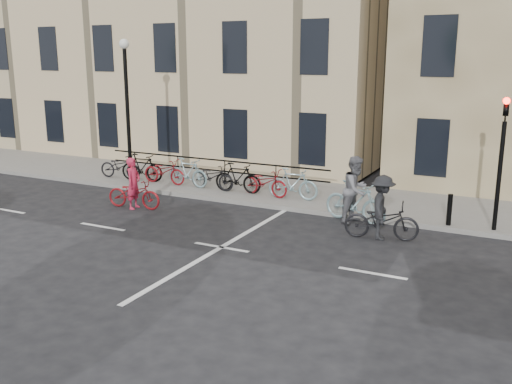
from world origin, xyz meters
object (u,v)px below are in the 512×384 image
at_px(lamp_post, 127,94).
at_px(cyclist_pink, 134,191).
at_px(traffic_light, 502,148).
at_px(cyclist_dark, 382,214).
at_px(cyclist_grey, 356,196).

xyz_separation_m(lamp_post, cyclist_pink, (2.00, -2.32, -2.91)).
bearing_deg(traffic_light, cyclist_dark, -146.88).
xyz_separation_m(lamp_post, cyclist_dark, (10.00, -1.82, -2.79)).
bearing_deg(cyclist_grey, cyclist_pink, 118.93).
bearing_deg(cyclist_pink, traffic_light, -85.51).
bearing_deg(cyclist_grey, lamp_post, 101.07).
relative_size(cyclist_pink, cyclist_dark, 0.93).
bearing_deg(cyclist_dark, cyclist_pink, 82.18).
distance_m(lamp_post, cyclist_pink, 4.22).
bearing_deg(traffic_light, cyclist_grey, -171.94).
bearing_deg(cyclist_pink, cyclist_grey, -83.42).
distance_m(cyclist_pink, cyclist_dark, 8.01).
bearing_deg(cyclist_grey, cyclist_dark, -122.63).
height_order(traffic_light, cyclist_grey, traffic_light).
bearing_deg(cyclist_pink, lamp_post, 33.44).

